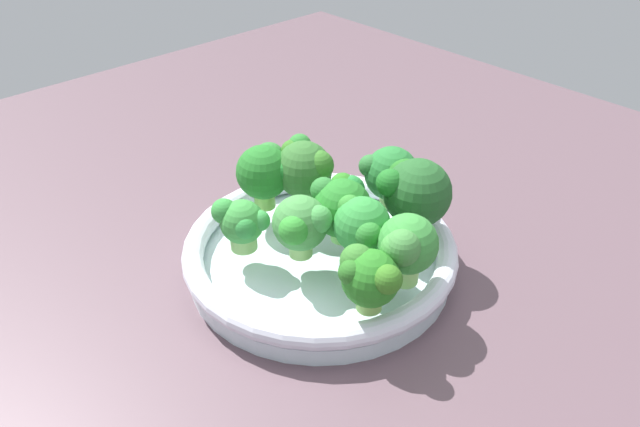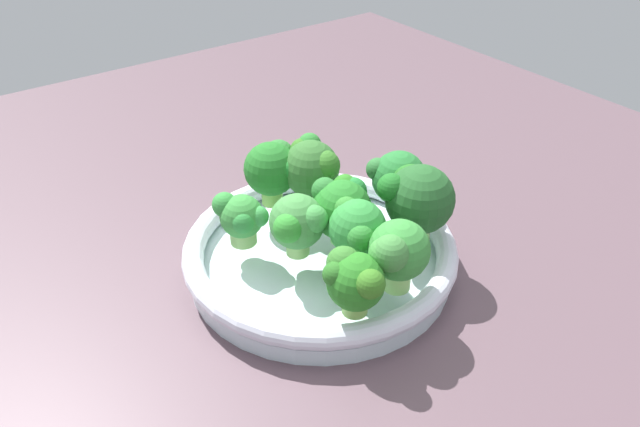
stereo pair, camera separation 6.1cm
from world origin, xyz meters
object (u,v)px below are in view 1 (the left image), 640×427
Objects in this scene: broccoli_floret_3 at (391,173)px; bowl at (320,254)px; broccoli_floret_0 at (414,191)px; broccoli_floret_7 at (304,167)px; broccoli_floret_9 at (406,247)px; broccoli_floret_1 at (302,224)px; broccoli_floret_6 at (342,205)px; broccoli_floret_2 at (242,223)px; broccoli_floret_4 at (361,226)px; broccoli_floret_5 at (265,171)px; broccoli_floret_8 at (369,277)px.

bowl is at bearing -92.70° from broccoli_floret_3.
bowl is 4.10× the size of broccoli_floret_3.
broccoli_floret_0 is 11.79cm from broccoli_floret_7.
bowl is 3.72× the size of broccoli_floret_7.
broccoli_floret_9 reaches higher than bowl.
broccoli_floret_6 is at bearing 86.58° from broccoli_floret_1.
broccoli_floret_9 is (14.10, 7.27, 1.20)cm from broccoli_floret_2.
broccoli_floret_7 is at bearing -156.12° from broccoli_floret_0.
broccoli_floret_4 is (5.14, 0.37, 5.93)cm from bowl.
broccoli_floret_5 reaches higher than broccoli_floret_3.
bowl is 4.51× the size of broccoli_floret_8.
broccoli_floret_9 is (8.93, -0.97, 0.39)cm from broccoli_floret_6.
bowl is 9.09cm from broccoli_floret_2.
broccoli_floret_7 reaches higher than broccoli_floret_5.
broccoli_floret_1 is 4.88cm from broccoli_floret_6.
broccoli_floret_0 is at bearing 125.32° from broccoli_floret_9.
broccoli_floret_0 is 7.49cm from broccoli_floret_4.
broccoli_floret_5 is at bearing -169.94° from broccoli_floret_6.
broccoli_floret_3 is 13.13cm from broccoli_floret_5.
broccoli_floret_8 is at bearing -21.10° from bowl.
broccoli_floret_1 is 0.94× the size of broccoli_floret_3.
broccoli_floret_2 is at bearing -121.02° from bowl.
broccoli_floret_4 reaches higher than broccoli_floret_2.
broccoli_floret_9 is at bearing 22.87° from broccoli_floret_1.
broccoli_floret_9 is (5.03, 0.36, 0.21)cm from broccoli_floret_4.
broccoli_floret_3 is at bearing 125.53° from broccoli_floret_8.
broccoli_floret_2 is at bearing -122.22° from broccoli_floret_0.
broccoli_floret_3 is at bearing 137.26° from broccoli_floret_9.
broccoli_floret_6 is at bearing 54.06° from bowl.
broccoli_floret_0 reaches higher than broccoli_floret_6.
broccoli_floret_9 is at bearing 4.10° from bowl.
broccoli_floret_6 is at bearing 10.06° from broccoli_floret_5.
broccoli_floret_1 is (0.95, -3.16, 5.63)cm from bowl.
broccoli_floret_6 is at bearing 147.81° from broccoli_floret_8.
broccoli_floret_6 is 1.08× the size of broccoli_floret_8.
broccoli_floret_0 is at bearing 69.17° from broccoli_floret_1.
bowl is 10.37cm from broccoli_floret_5.
broccoli_floret_4 is (4.20, 3.53, 0.31)cm from broccoli_floret_1.
broccoli_floret_7 is at bearing -132.64° from broccoli_floret_3.
broccoli_floret_3 is 0.95× the size of broccoli_floret_5.
broccoli_floret_7 reaches higher than broccoli_floret_1.
broccoli_floret_5 is 1.07× the size of broccoli_floret_6.
bowl is at bearing 0.00° from broccoli_floret_5.
broccoli_floret_5 reaches higher than broccoli_floret_8.
broccoli_floret_9 is (18.54, 0.73, 0.03)cm from broccoli_floret_5.
broccoli_floret_5 reaches higher than broccoli_floret_9.
broccoli_floret_6 reaches higher than bowl.
broccoli_floret_0 is 1.12× the size of broccoli_floret_5.
broccoli_floret_8 is (5.05, -4.30, -0.50)cm from broccoli_floret_4.
broccoli_floret_8 is at bearing -32.19° from broccoli_floret_6.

